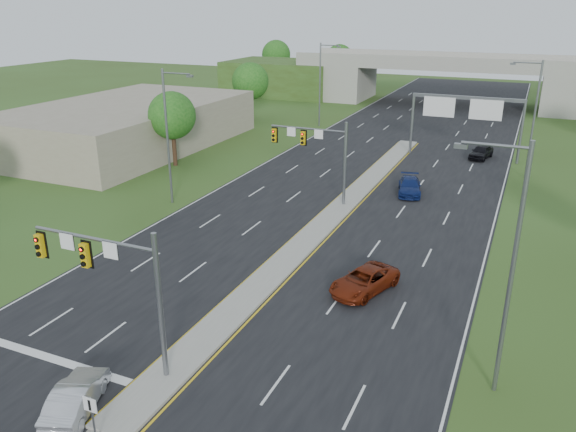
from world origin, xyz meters
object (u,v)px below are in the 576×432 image
(signal_mast_near, at_px, (114,274))
(overpass, at_px, (450,83))
(signal_mast_far, at_px, (319,148))
(car_far_b, at_px, (410,186))
(keep_right_sign, at_px, (92,413))
(car_far_a, at_px, (364,281))
(car_far_c, at_px, (481,152))
(car_silver, at_px, (76,397))
(sign_gantry, at_px, (465,110))

(signal_mast_near, bearing_deg, overpass, 88.38)
(signal_mast_far, xyz_separation_m, car_far_b, (6.56, 5.48, -4.03))
(keep_right_sign, bearing_deg, signal_mast_far, 94.39)
(car_far_a, xyz_separation_m, car_far_c, (3.01, 34.24, 0.05))
(keep_right_sign, distance_m, overpass, 84.55)
(signal_mast_far, xyz_separation_m, overpass, (2.26, 55.07, -1.17))
(overpass, bearing_deg, keep_right_sign, -90.00)
(car_far_c, bearing_deg, overpass, 116.41)
(signal_mast_far, relative_size, car_far_b, 1.50)
(car_far_a, bearing_deg, car_silver, -98.77)
(signal_mast_near, height_order, overpass, overpass)
(keep_right_sign, height_order, overpass, overpass)
(sign_gantry, relative_size, car_far_a, 2.42)
(signal_mast_near, bearing_deg, car_far_c, 76.41)
(car_silver, xyz_separation_m, car_far_a, (7.81, 14.67, -0.01))
(overpass, relative_size, car_far_c, 18.97)
(signal_mast_far, height_order, car_silver, signal_mast_far)
(overpass, height_order, car_far_a, overpass)
(signal_mast_far, bearing_deg, overpass, 87.65)
(car_far_c, bearing_deg, keep_right_sign, -87.84)
(car_silver, bearing_deg, signal_mast_far, -110.23)
(car_silver, relative_size, car_far_b, 0.88)
(keep_right_sign, distance_m, car_far_c, 50.90)
(signal_mast_far, relative_size, car_far_c, 1.66)
(signal_mast_far, relative_size, overpass, 0.09)
(keep_right_sign, relative_size, car_far_b, 0.47)
(signal_mast_near, height_order, car_far_a, signal_mast_near)
(signal_mast_far, bearing_deg, keep_right_sign, -85.61)
(keep_right_sign, relative_size, car_far_a, 0.46)
(car_silver, height_order, car_far_a, car_silver)
(car_far_b, bearing_deg, sign_gantry, 67.97)
(sign_gantry, distance_m, car_far_c, 5.01)
(car_far_c, bearing_deg, car_silver, -90.38)
(overpass, relative_size, car_far_b, 17.14)
(car_far_b, bearing_deg, car_silver, -113.31)
(sign_gantry, relative_size, car_silver, 2.83)
(keep_right_sign, xyz_separation_m, overpass, (0.00, 84.53, 2.04))
(signal_mast_far, xyz_separation_m, car_far_a, (8.04, -13.56, -4.04))
(overpass, bearing_deg, signal_mast_near, -91.62)
(signal_mast_near, distance_m, keep_right_sign, 5.94)
(overpass, relative_size, car_far_a, 16.73)
(signal_mast_far, height_order, car_far_a, signal_mast_far)
(overpass, xyz_separation_m, car_far_c, (8.78, -34.39, -2.82))
(keep_right_sign, distance_m, car_far_a, 16.93)
(signal_mast_near, xyz_separation_m, signal_mast_far, (0.00, 25.00, 0.00))
(car_silver, bearing_deg, car_far_c, -123.16)
(overpass, relative_size, car_silver, 19.58)
(signal_mast_near, xyz_separation_m, car_silver, (0.23, -3.23, -4.03))
(signal_mast_near, height_order, car_far_c, signal_mast_near)
(keep_right_sign, height_order, car_far_b, keep_right_sign)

